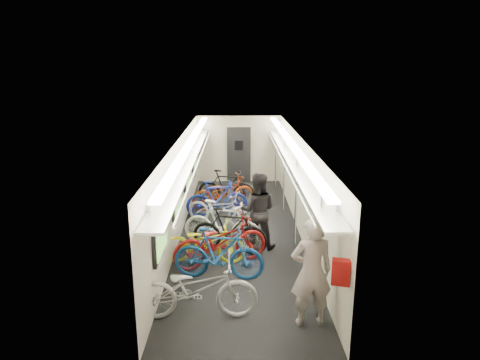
{
  "coord_description": "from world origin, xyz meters",
  "views": [
    {
      "loc": [
        -0.12,
        -10.22,
        4.12
      ],
      "look_at": [
        0.0,
        0.86,
        1.15
      ],
      "focal_mm": 32.0,
      "sensor_mm": 36.0,
      "label": 1
    }
  ],
  "objects_px": {
    "bicycle_0": "(197,289)",
    "backpack": "(341,272)",
    "passenger_mid": "(257,211)",
    "passenger_near": "(311,272)",
    "bicycle_1": "(219,254)"
  },
  "relations": [
    {
      "from": "bicycle_0",
      "to": "backpack",
      "type": "relative_size",
      "value": 5.39
    },
    {
      "from": "passenger_mid",
      "to": "passenger_near",
      "type": "bearing_deg",
      "value": 111.04
    },
    {
      "from": "passenger_near",
      "to": "backpack",
      "type": "height_order",
      "value": "passenger_near"
    },
    {
      "from": "passenger_near",
      "to": "bicycle_1",
      "type": "bearing_deg",
      "value": -50.4
    },
    {
      "from": "passenger_near",
      "to": "bicycle_0",
      "type": "bearing_deg",
      "value": -11.34
    },
    {
      "from": "backpack",
      "to": "bicycle_1",
      "type": "bearing_deg",
      "value": 143.71
    },
    {
      "from": "bicycle_0",
      "to": "bicycle_1",
      "type": "xyz_separation_m",
      "value": [
        0.32,
        1.35,
        0.0
      ]
    },
    {
      "from": "bicycle_1",
      "to": "passenger_near",
      "type": "relative_size",
      "value": 0.96
    },
    {
      "from": "bicycle_0",
      "to": "passenger_near",
      "type": "relative_size",
      "value": 1.1
    },
    {
      "from": "passenger_near",
      "to": "passenger_mid",
      "type": "distance_m",
      "value": 3.19
    },
    {
      "from": "bicycle_0",
      "to": "bicycle_1",
      "type": "bearing_deg",
      "value": -14.65
    },
    {
      "from": "passenger_mid",
      "to": "bicycle_1",
      "type": "bearing_deg",
      "value": 70.03
    },
    {
      "from": "bicycle_1",
      "to": "passenger_mid",
      "type": "relative_size",
      "value": 1.01
    },
    {
      "from": "bicycle_1",
      "to": "passenger_near",
      "type": "bearing_deg",
      "value": -128.3
    },
    {
      "from": "bicycle_0",
      "to": "passenger_mid",
      "type": "xyz_separation_m",
      "value": [
        1.15,
        2.91,
        0.36
      ]
    }
  ]
}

